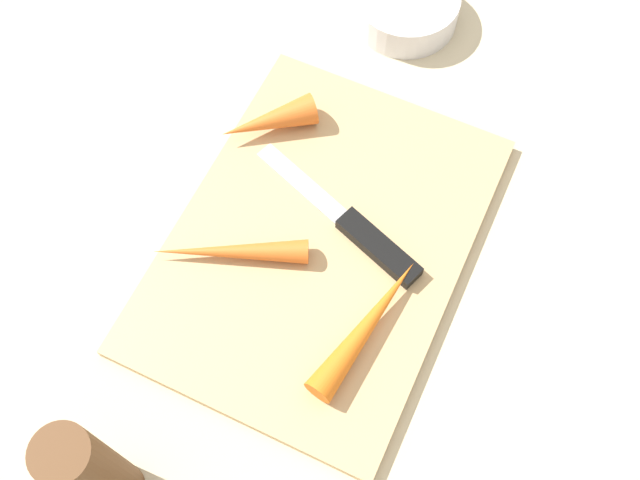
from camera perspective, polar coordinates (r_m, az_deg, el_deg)
ground_plane at (r=0.71m, az=0.00°, el=-0.42°), size 1.40×1.40×0.00m
cutting_board at (r=0.71m, az=0.00°, el=-0.21°), size 0.36×0.26×0.01m
knife at (r=0.70m, az=3.65°, el=0.11°), size 0.09×0.19×0.01m
carrot_medium at (r=0.69m, az=-6.78°, el=-0.87°), size 0.08×0.14×0.02m
carrot_shortest at (r=0.75m, az=-3.93°, el=8.94°), size 0.09×0.09×0.03m
carrot_longest at (r=0.66m, az=3.57°, el=-6.49°), size 0.15×0.05×0.03m
small_bowl at (r=0.86m, az=6.53°, el=17.06°), size 0.11×0.11×0.04m
pepper_grinder at (r=0.59m, az=-16.73°, el=-16.50°), size 0.04×0.04×0.16m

